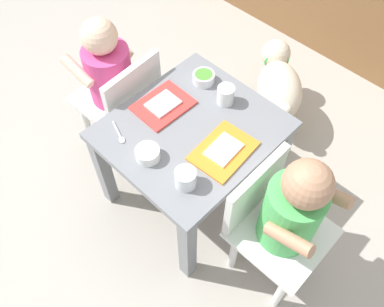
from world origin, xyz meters
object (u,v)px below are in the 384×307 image
Objects in this scene: water_cup_left at (185,179)px; cereal_bowl_right_side at (204,77)px; dining_table at (192,142)px; dog at (279,85)px; water_cup_right at (226,96)px; seated_child_left at (111,76)px; spoon_by_left_tray at (119,134)px; veggie_bowl_far at (148,153)px; seated_child_right at (288,212)px; food_tray_left at (163,105)px; food_tray_right at (223,151)px.

water_cup_left is 0.43m from cereal_bowl_right_side.
dining_table is 1.51× the size of dog.
water_cup_right reaches higher than cereal_bowl_right_side.
seated_child_left is at bearing 164.39° from water_cup_left.
spoon_by_left_tray is at bearing -99.84° from dog.
seated_child_left is 6.42× the size of spoon_by_left_tray.
dog is 4.70× the size of veggie_bowl_far.
seated_child_left is 0.43m from veggie_bowl_far.
seated_child_right is 0.55m from food_tray_left.
dog is at bearing 126.56° from seated_child_right.
cereal_bowl_right_side is (-0.12, 0.02, -0.01)m from water_cup_right.
spoon_by_left_tray is at bearing -128.67° from dining_table.
water_cup_right reaches higher than dining_table.
dining_table is 0.24m from water_cup_left.
water_cup_left is at bearing -151.62° from seated_child_right.
dining_table is at bearing 0.98° from food_tray_left.
water_cup_right reaches higher than veggie_bowl_far.
seated_child_right reaches higher than food_tray_right.
seated_child_left is 0.57m from water_cup_left.
food_tray_right is at bearing 1.31° from seated_child_left.
seated_child_left is 1.72× the size of dog.
dining_table is at bearing 177.26° from seated_child_right.
food_tray_left is 2.45× the size of cereal_bowl_right_side.
dining_table is 0.16m from food_tray_left.
water_cup_right is at bearing 86.76° from veggie_bowl_far.
food_tray_right is 2.70× the size of cereal_bowl_right_side.
water_cup_right reaches higher than dog.
seated_child_left is at bearing 157.10° from veggie_bowl_far.
veggie_bowl_far is at bearing 2.53° from spoon_by_left_tray.
water_cup_right is at bearing -8.73° from cereal_bowl_right_side.
water_cup_right reaches higher than food_tray_right.
dog is at bearing 102.12° from water_cup_left.
food_tray_right reaches higher than dog.
seated_child_left reaches higher than water_cup_right.
seated_child_left is 0.55m from food_tray_right.
dining_table is 2.86× the size of food_tray_left.
seated_child_left is 0.27m from food_tray_left.
food_tray_left is 0.18m from spoon_by_left_tray.
water_cup_left reaches higher than dog.
food_tray_right is 3.24× the size of water_cup_right.
seated_child_right is 0.45m from water_cup_right.
food_tray_left is at bearing -130.43° from water_cup_right.
spoon_by_left_tray is at bearing -94.44° from cereal_bowl_right_side.
water_cup_left is 0.29m from spoon_by_left_tray.
food_tray_right is 0.17m from water_cup_left.
seated_child_right is 8.35× the size of veggie_bowl_far.
seated_child_left is 8.09× the size of veggie_bowl_far.
food_tray_left is at bearing -179.02° from dining_table.
water_cup_right is at bearing 88.75° from dining_table.
dog is 0.79m from spoon_by_left_tray.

